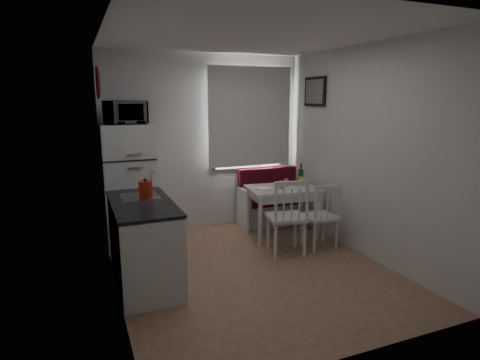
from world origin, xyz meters
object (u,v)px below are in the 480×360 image
object	(u,v)px
dining_table	(283,193)
kettle	(146,190)
kitchen_counter	(144,242)
wine_bottle	(301,174)
microwave	(125,112)
fridge	(129,186)
bench	(276,205)
chair_right	(324,209)
chair_left	(291,209)

from	to	relation	value
dining_table	kettle	world-z (taller)	kettle
kitchen_counter	kettle	size ratio (longest dim) A/B	5.71
kitchen_counter	wine_bottle	world-z (taller)	kitchen_counter
dining_table	microwave	bearing A→B (deg)	174.18
kitchen_counter	fridge	size ratio (longest dim) A/B	0.81
kitchen_counter	fridge	distance (m)	1.30
fridge	bench	bearing A→B (deg)	2.72
dining_table	fridge	xyz separation A→B (m)	(-2.05, 0.51, 0.18)
fridge	chair_right	bearing A→B (deg)	-27.00
kitchen_counter	fridge	bearing A→B (deg)	89.10
wine_bottle	bench	bearing A→B (deg)	103.62
microwave	wine_bottle	bearing A→B (deg)	-8.54
fridge	wine_bottle	world-z (taller)	fridge
dining_table	chair_right	world-z (taller)	chair_right
bench	dining_table	xyz separation A→B (m)	(-0.22, -0.62, 0.35)
kitchen_counter	bench	size ratio (longest dim) A/B	1.09
chair_right	fridge	size ratio (longest dim) A/B	0.29
chair_left	wine_bottle	xyz separation A→B (m)	(0.60, 0.77, 0.27)
dining_table	fridge	world-z (taller)	fridge
bench	chair_right	bearing A→B (deg)	-88.85
fridge	kitchen_counter	bearing A→B (deg)	-90.90
dining_table	kitchen_counter	bearing A→B (deg)	-153.61
fridge	kettle	xyz separation A→B (m)	(0.03, -1.22, 0.20)
kettle	chair_right	bearing A→B (deg)	1.33
fridge	kettle	world-z (taller)	fridge
chair_right	wine_bottle	xyz separation A→B (m)	(0.10, 0.76, 0.33)
microwave	fridge	bearing A→B (deg)	90.00
fridge	microwave	size ratio (longest dim) A/B	3.07
kettle	wine_bottle	size ratio (longest dim) A/B	0.75
chair_right	microwave	bearing A→B (deg)	155.19
kitchen_counter	microwave	world-z (taller)	microwave
bench	chair_left	xyz separation A→B (m)	(-0.47, -1.29, 0.32)
dining_table	wine_bottle	distance (m)	0.43
kitchen_counter	chair_left	xyz separation A→B (m)	(1.82, 0.06, 0.15)
chair_left	fridge	bearing A→B (deg)	158.28
chair_left	wine_bottle	bearing A→B (deg)	63.69
chair_right	wine_bottle	bearing A→B (deg)	83.70
kitchen_counter	wine_bottle	bearing A→B (deg)	19.04
bench	fridge	bearing A→B (deg)	-177.28
chair_left	microwave	xyz separation A→B (m)	(-1.80, 1.13, 1.17)
microwave	wine_bottle	world-z (taller)	microwave
chair_right	wine_bottle	distance (m)	0.84
bench	microwave	bearing A→B (deg)	-176.02
microwave	kitchen_counter	bearing A→B (deg)	-90.94
kitchen_counter	kettle	xyz separation A→B (m)	(0.05, 0.02, 0.56)
dining_table	chair_left	world-z (taller)	chair_left
chair_right	fridge	world-z (taller)	fridge
chair_right	fridge	xyz separation A→B (m)	(-2.30, 1.17, 0.27)
kitchen_counter	wine_bottle	size ratio (longest dim) A/B	4.31
bench	chair_left	size ratio (longest dim) A/B	2.25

